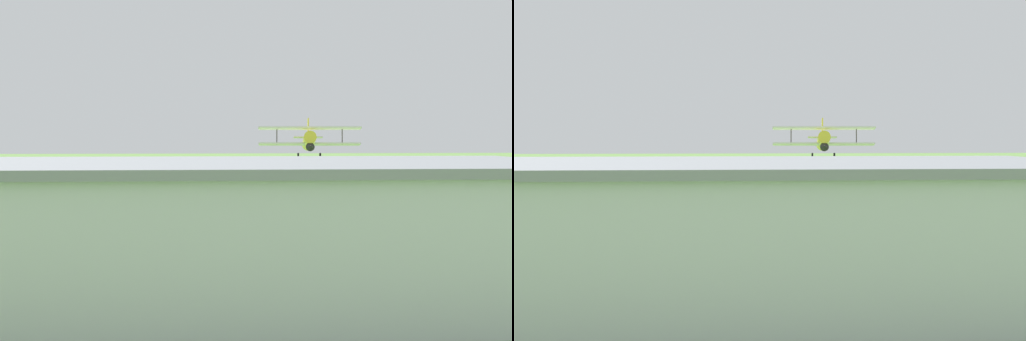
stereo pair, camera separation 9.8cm
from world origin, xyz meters
TOP-DOWN VIEW (x-y plane):
  - ground_plane at (0.00, 0.00)m, footprint 400.00×400.00m
  - hangar at (4.75, 38.76)m, footprint 38.37×14.79m
  - biplane at (-8.77, 7.00)m, footprint 8.89×6.57m
  - person_crossing_taxiway at (-11.35, 23.17)m, footprint 0.41×0.41m
  - person_at_fence_line at (-14.25, 24.52)m, footprint 0.43×0.43m
  - person_by_parked_cars at (-12.42, 22.89)m, footprint 0.54×0.54m

SIDE VIEW (x-z plane):
  - ground_plane at x=0.00m, z-range 0.00..0.00m
  - person_at_fence_line at x=-14.25m, z-range -0.01..1.52m
  - person_crossing_taxiway at x=-11.35m, z-range -0.01..1.57m
  - person_by_parked_cars at x=-12.42m, z-range 0.00..1.75m
  - hangar at x=4.75m, z-range 0.01..5.66m
  - biplane at x=-8.77m, z-range 4.49..8.21m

